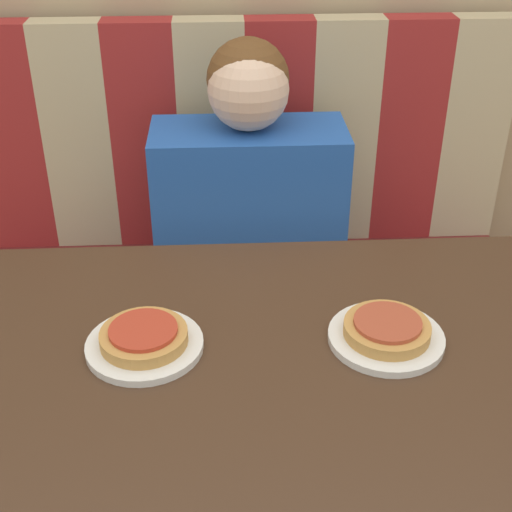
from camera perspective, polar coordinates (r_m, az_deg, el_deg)
booth_seat at (r=1.87m, az=-0.49°, el=-8.23°), size 1.32×0.53×0.48m
booth_backrest at (r=1.81m, az=-0.90°, el=9.62°), size 1.32×0.07×0.57m
dining_table at (r=1.14m, az=0.82°, el=-11.82°), size 1.03×0.63×0.76m
person at (r=1.60m, az=-0.58°, el=5.94°), size 0.43×0.21×0.58m
plate_left at (r=1.08m, az=-8.89°, el=-7.07°), size 0.17×0.17×0.01m
plate_right at (r=1.10m, az=10.35°, el=-6.44°), size 0.17×0.17×0.01m
pizza_left at (r=1.07m, az=-8.97°, el=-6.32°), size 0.13×0.13×0.03m
pizza_right at (r=1.09m, az=10.44°, el=-5.69°), size 0.13×0.13×0.03m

